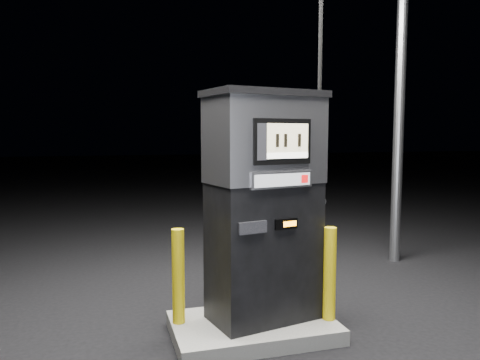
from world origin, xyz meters
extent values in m
plane|color=black|center=(0.00, 0.00, 0.00)|extent=(80.00, 80.00, 0.00)
cube|color=#60605B|center=(0.00, 0.00, 0.07)|extent=(1.60, 1.00, 0.15)
cylinder|color=gray|center=(3.00, 2.00, 2.25)|extent=(0.16, 0.16, 4.50)
cube|color=black|center=(0.12, 0.04, 0.84)|extent=(1.15, 0.81, 1.38)
cube|color=#ADADB4|center=(0.12, 0.04, 1.94)|extent=(1.17, 0.84, 0.83)
cube|color=black|center=(0.12, 0.04, 2.38)|extent=(1.23, 0.89, 0.07)
cube|color=black|center=(0.19, -0.27, 1.93)|extent=(0.61, 0.16, 0.42)
cube|color=tan|center=(0.24, -0.28, 1.97)|extent=(0.44, 0.10, 0.26)
cube|color=white|center=(0.24, -0.28, 1.81)|extent=(0.44, 0.10, 0.06)
cube|color=#ADADB4|center=(0.19, -0.27, 1.58)|extent=(0.65, 0.17, 0.15)
cube|color=#A3A6AA|center=(0.19, -0.29, 1.58)|extent=(0.59, 0.13, 0.12)
cube|color=red|center=(0.43, -0.24, 1.58)|extent=(0.08, 0.02, 0.08)
cube|color=black|center=(0.24, -0.26, 1.16)|extent=(0.24, 0.07, 0.10)
cube|color=orange|center=(0.27, -0.27, 1.16)|extent=(0.14, 0.03, 0.05)
cube|color=black|center=(-0.12, -0.34, 1.16)|extent=(0.29, 0.09, 0.11)
cube|color=black|center=(0.68, 0.16, 1.31)|extent=(0.15, 0.22, 0.27)
cylinder|color=gray|center=(0.75, 0.17, 1.31)|extent=(0.13, 0.25, 0.08)
cylinder|color=black|center=(0.74, 0.11, 3.14)|extent=(0.05, 0.05, 3.41)
cylinder|color=#D7BC0B|center=(-0.72, 0.16, 0.62)|extent=(0.16, 0.16, 0.94)
cylinder|color=#D7BC0B|center=(0.74, -0.18, 0.62)|extent=(0.16, 0.16, 0.93)
camera|label=1|loc=(-1.38, -4.28, 2.01)|focal=35.00mm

